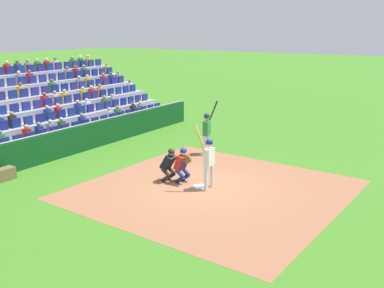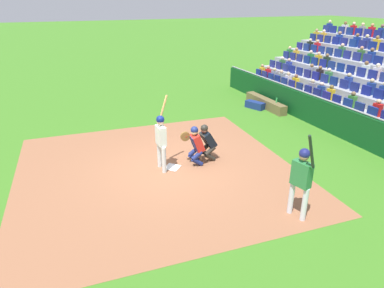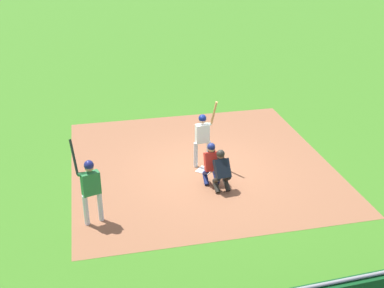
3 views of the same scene
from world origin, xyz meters
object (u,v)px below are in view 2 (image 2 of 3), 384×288
(on_deck_batter, at_px, (302,176))
(home_plate_umpire, at_px, (207,140))
(water_bottle_on_bench, at_px, (277,100))
(equipment_duffel_bag, at_px, (255,105))
(dugout_bench, at_px, (265,103))
(catcher_crouching, at_px, (195,143))
(home_plate_marker, at_px, (172,167))
(batter_at_plate, at_px, (161,137))

(on_deck_batter, bearing_deg, home_plate_umpire, 10.77)
(home_plate_umpire, bearing_deg, on_deck_batter, -169.23)
(water_bottle_on_bench, distance_m, equipment_duffel_bag, 1.08)
(home_plate_umpire, xyz_separation_m, dugout_bench, (4.24, -5.03, -0.46))
(catcher_crouching, bearing_deg, home_plate_umpire, -72.17)
(dugout_bench, distance_m, on_deck_batter, 9.09)
(home_plate_marker, xyz_separation_m, equipment_duffel_bag, (4.41, -5.72, 0.15))
(catcher_crouching, relative_size, home_plate_umpire, 1.04)
(home_plate_umpire, relative_size, equipment_duffel_bag, 1.32)
(batter_at_plate, xyz_separation_m, home_plate_umpire, (0.11, -1.56, -0.41))
(home_plate_umpire, relative_size, dugout_bench, 0.43)
(catcher_crouching, bearing_deg, water_bottle_on_bench, -56.90)
(catcher_crouching, distance_m, dugout_bench, 7.06)
(batter_at_plate, bearing_deg, home_plate_marker, -94.42)
(home_plate_marker, distance_m, home_plate_umpire, 1.42)
(home_plate_marker, bearing_deg, catcher_crouching, -91.56)
(dugout_bench, relative_size, on_deck_batter, 1.27)
(catcher_crouching, xyz_separation_m, home_plate_umpire, (0.15, -0.47, -0.04))
(home_plate_umpire, height_order, equipment_duffel_bag, home_plate_umpire)
(water_bottle_on_bench, relative_size, equipment_duffel_bag, 0.23)
(home_plate_marker, distance_m, equipment_duffel_bag, 7.22)
(on_deck_batter, bearing_deg, home_plate_marker, 28.57)
(dugout_bench, height_order, equipment_duffel_bag, dugout_bench)
(catcher_crouching, relative_size, water_bottle_on_bench, 6.07)
(catcher_crouching, height_order, on_deck_batter, on_deck_batter)
(dugout_bench, bearing_deg, batter_at_plate, 123.36)
(catcher_crouching, distance_m, home_plate_umpire, 0.50)
(batter_at_plate, bearing_deg, water_bottle_on_bench, -61.69)
(home_plate_marker, relative_size, catcher_crouching, 0.34)
(home_plate_marker, xyz_separation_m, water_bottle_on_bench, (3.63, -6.37, 0.53))
(home_plate_marker, relative_size, home_plate_umpire, 0.35)
(batter_at_plate, relative_size, on_deck_batter, 0.98)
(equipment_duffel_bag, bearing_deg, catcher_crouching, 110.06)
(water_bottle_on_bench, bearing_deg, batter_at_plate, 118.31)
(batter_at_plate, bearing_deg, on_deck_batter, -147.78)
(home_plate_marker, height_order, dugout_bench, dugout_bench)
(dugout_bench, bearing_deg, home_plate_umpire, 130.10)
(home_plate_umpire, bearing_deg, dugout_bench, -49.90)
(equipment_duffel_bag, bearing_deg, dugout_bench, -116.27)
(batter_at_plate, distance_m, dugout_bench, 7.94)
(catcher_crouching, relative_size, dugout_bench, 0.45)
(home_plate_marker, distance_m, dugout_bench, 7.65)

